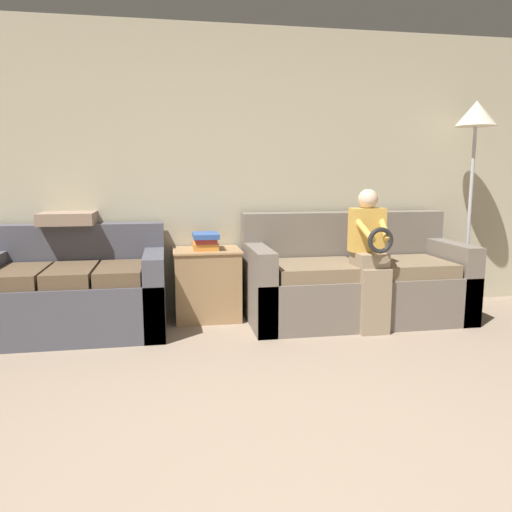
{
  "coord_description": "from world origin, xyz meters",
  "views": [
    {
      "loc": [
        -0.48,
        -1.32,
        1.25
      ],
      "look_at": [
        0.1,
        1.93,
        0.72
      ],
      "focal_mm": 35.0,
      "sensor_mm": 36.0,
      "label": 1
    }
  ],
  "objects_px": {
    "child_left_seated": "(371,254)",
    "couch_main": "(353,281)",
    "side_shelf": "(207,283)",
    "couch_side": "(76,293)",
    "floor_lamp": "(475,129)",
    "throw_pillow": "(69,218)",
    "book_stack": "(205,241)"
  },
  "relations": [
    {
      "from": "floor_lamp",
      "to": "throw_pillow",
      "type": "xyz_separation_m",
      "value": [
        -3.58,
        0.19,
        -0.77
      ]
    },
    {
      "from": "couch_main",
      "to": "child_left_seated",
      "type": "distance_m",
      "value": 0.47
    },
    {
      "from": "couch_main",
      "to": "book_stack",
      "type": "relative_size",
      "value": 5.95
    },
    {
      "from": "couch_side",
      "to": "floor_lamp",
      "type": "distance_m",
      "value": 3.76
    },
    {
      "from": "couch_side",
      "to": "side_shelf",
      "type": "height_order",
      "value": "couch_side"
    },
    {
      "from": "couch_main",
      "to": "side_shelf",
      "type": "distance_m",
      "value": 1.29
    },
    {
      "from": "couch_side",
      "to": "floor_lamp",
      "type": "bearing_deg",
      "value": 1.73
    },
    {
      "from": "side_shelf",
      "to": "book_stack",
      "type": "relative_size",
      "value": 1.95
    },
    {
      "from": "book_stack",
      "to": "couch_side",
      "type": "bearing_deg",
      "value": -170.77
    },
    {
      "from": "side_shelf",
      "to": "book_stack",
      "type": "bearing_deg",
      "value": -153.18
    },
    {
      "from": "side_shelf",
      "to": "floor_lamp",
      "type": "distance_m",
      "value": 2.78
    },
    {
      "from": "book_stack",
      "to": "throw_pillow",
      "type": "relative_size",
      "value": 0.72
    },
    {
      "from": "child_left_seated",
      "to": "throw_pillow",
      "type": "xyz_separation_m",
      "value": [
        -2.42,
        0.68,
        0.27
      ]
    },
    {
      "from": "floor_lamp",
      "to": "couch_main",
      "type": "bearing_deg",
      "value": -173.96
    },
    {
      "from": "couch_main",
      "to": "throw_pillow",
      "type": "bearing_deg",
      "value": 172.54
    },
    {
      "from": "couch_main",
      "to": "floor_lamp",
      "type": "height_order",
      "value": "floor_lamp"
    },
    {
      "from": "book_stack",
      "to": "floor_lamp",
      "type": "relative_size",
      "value": 0.17
    },
    {
      "from": "side_shelf",
      "to": "book_stack",
      "type": "distance_m",
      "value": 0.37
    },
    {
      "from": "couch_side",
      "to": "child_left_seated",
      "type": "relative_size",
      "value": 1.24
    },
    {
      "from": "child_left_seated",
      "to": "couch_main",
      "type": "bearing_deg",
      "value": 89.3
    },
    {
      "from": "side_shelf",
      "to": "throw_pillow",
      "type": "relative_size",
      "value": 1.4
    },
    {
      "from": "couch_main",
      "to": "couch_side",
      "type": "xyz_separation_m",
      "value": [
        -2.35,
        0.02,
        -0.01
      ]
    },
    {
      "from": "throw_pillow",
      "to": "book_stack",
      "type": "bearing_deg",
      "value": -6.38
    },
    {
      "from": "couch_main",
      "to": "throw_pillow",
      "type": "distance_m",
      "value": 2.51
    },
    {
      "from": "couch_side",
      "to": "floor_lamp",
      "type": "relative_size",
      "value": 0.74
    },
    {
      "from": "couch_main",
      "to": "side_shelf",
      "type": "xyz_separation_m",
      "value": [
        -1.27,
        0.19,
        -0.01
      ]
    },
    {
      "from": "couch_main",
      "to": "book_stack",
      "type": "height_order",
      "value": "couch_main"
    },
    {
      "from": "child_left_seated",
      "to": "book_stack",
      "type": "xyz_separation_m",
      "value": [
        -1.28,
        0.55,
        0.06
      ]
    },
    {
      "from": "floor_lamp",
      "to": "throw_pillow",
      "type": "bearing_deg",
      "value": 176.91
    },
    {
      "from": "couch_main",
      "to": "couch_side",
      "type": "height_order",
      "value": "couch_main"
    },
    {
      "from": "couch_main",
      "to": "book_stack",
      "type": "distance_m",
      "value": 1.35
    },
    {
      "from": "throw_pillow",
      "to": "couch_main",
      "type": "bearing_deg",
      "value": -7.46
    }
  ]
}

